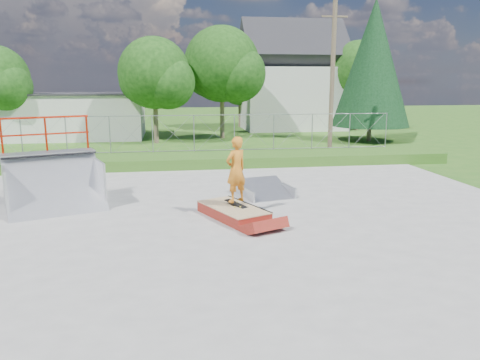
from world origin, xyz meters
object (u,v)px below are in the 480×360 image
(grind_box, at_px, (233,212))
(quarter_pipe, at_px, (53,165))
(skater, at_px, (236,172))
(flat_bank_ramp, at_px, (265,190))

(grind_box, height_order, quarter_pipe, quarter_pipe)
(skater, bearing_deg, quarter_pipe, -50.21)
(quarter_pipe, bearing_deg, flat_bank_ramp, -14.65)
(skater, bearing_deg, grind_box, 12.81)
(grind_box, xyz_separation_m, skater, (0.10, 0.11, 1.17))
(flat_bank_ramp, bearing_deg, grind_box, -133.78)
(flat_bank_ramp, height_order, skater, skater)
(skater, bearing_deg, flat_bank_ramp, -152.82)
(grind_box, bearing_deg, quarter_pipe, 137.13)
(grind_box, height_order, flat_bank_ramp, flat_bank_ramp)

